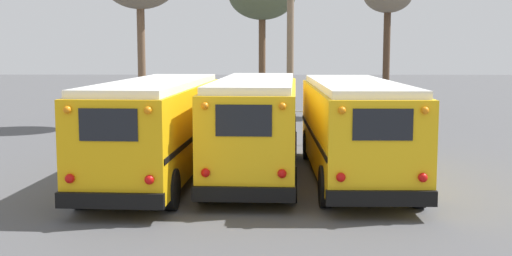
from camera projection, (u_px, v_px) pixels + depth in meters
ground_plane at (256, 175)px, 20.25m from camera, size 160.00×160.00×0.00m
school_bus_0 at (158, 126)px, 19.36m from camera, size 3.03×10.27×3.03m
school_bus_1 at (256, 123)px, 20.04m from camera, size 2.95×10.00×3.04m
school_bus_2 at (354, 126)px, 19.42m from camera, size 2.65×9.87×3.00m
utility_pole at (290, 39)px, 30.84m from camera, size 1.80×0.34×8.62m
fence_line at (258, 122)px, 26.54m from camera, size 13.99×0.06×1.42m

